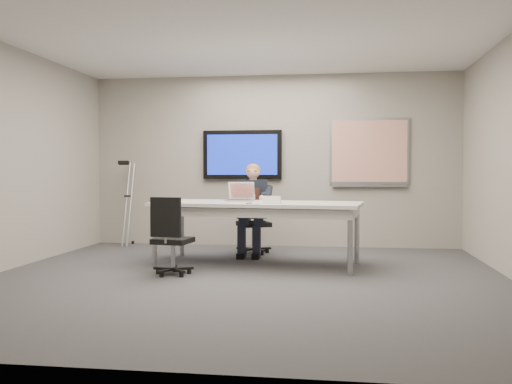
# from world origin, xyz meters

# --- Properties ---
(floor) EXTENTS (6.00, 6.00, 0.02)m
(floor) POSITION_xyz_m (0.00, 0.00, 0.00)
(floor) COLOR #3B3B3E
(floor) RESTS_ON ground
(ceiling) EXTENTS (6.00, 6.00, 0.02)m
(ceiling) POSITION_xyz_m (0.00, 0.00, 2.80)
(ceiling) COLOR silver
(ceiling) RESTS_ON wall_back
(wall_back) EXTENTS (6.00, 0.02, 2.80)m
(wall_back) POSITION_xyz_m (0.00, 3.00, 1.40)
(wall_back) COLOR #9A968B
(wall_back) RESTS_ON ground
(wall_front) EXTENTS (6.00, 0.02, 2.80)m
(wall_front) POSITION_xyz_m (0.00, -3.00, 1.40)
(wall_front) COLOR #9A968B
(wall_front) RESTS_ON ground
(conference_table) EXTENTS (2.78, 1.41, 0.82)m
(conference_table) POSITION_xyz_m (0.02, 1.03, 0.73)
(conference_table) COLOR silver
(conference_table) RESTS_ON ground
(tv_display) EXTENTS (1.30, 0.09, 0.80)m
(tv_display) POSITION_xyz_m (-0.50, 2.95, 1.50)
(tv_display) COLOR black
(tv_display) RESTS_ON wall_back
(whiteboard) EXTENTS (1.25, 0.08, 1.10)m
(whiteboard) POSITION_xyz_m (1.55, 2.97, 1.53)
(whiteboard) COLOR #919499
(whiteboard) RESTS_ON wall_back
(office_chair_far) EXTENTS (0.63, 0.63, 1.01)m
(office_chair_far) POSITION_xyz_m (-0.20, 2.10, 0.31)
(office_chair_far) COLOR black
(office_chair_far) RESTS_ON ground
(office_chair_near) EXTENTS (0.50, 0.50, 0.93)m
(office_chair_near) POSITION_xyz_m (-0.88, 0.15, 0.29)
(office_chair_near) COLOR black
(office_chair_near) RESTS_ON ground
(seated_person) EXTENTS (0.44, 0.75, 1.34)m
(seated_person) POSITION_xyz_m (-0.18, 1.85, 0.54)
(seated_person) COLOR #212437
(seated_person) RESTS_ON office_chair_far
(crutch) EXTENTS (0.44, 0.87, 1.51)m
(crutch) POSITION_xyz_m (-2.38, 2.73, 0.72)
(crutch) COLOR #A2A5AA
(crutch) RESTS_ON ground
(laptop) EXTENTS (0.38, 0.37, 0.26)m
(laptop) POSITION_xyz_m (-0.25, 1.29, 0.89)
(laptop) COLOR #B7B7B9
(laptop) RESTS_ON conference_table
(name_tent) EXTENTS (0.24, 0.11, 0.09)m
(name_tent) POSITION_xyz_m (0.23, 0.73, 0.87)
(name_tent) COLOR silver
(name_tent) RESTS_ON conference_table
(pen) EXTENTS (0.06, 0.14, 0.01)m
(pen) POSITION_xyz_m (-0.03, 0.67, 0.83)
(pen) COLOR black
(pen) RESTS_ON conference_table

